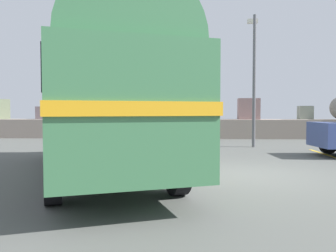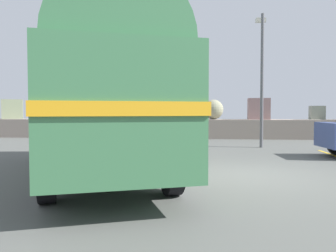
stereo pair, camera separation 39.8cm
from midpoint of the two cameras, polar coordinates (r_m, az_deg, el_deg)
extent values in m
cube|color=#535551|center=(8.87, 11.52, -7.87)|extent=(32.00, 26.00, 0.02)
cube|color=gray|center=(20.49, 6.58, -0.45)|extent=(31.36, 1.80, 1.10)
cube|color=gray|center=(23.94, -26.29, 2.49)|extent=(1.67, 1.71, 1.21)
cube|color=gray|center=(22.56, -20.17, 2.05)|extent=(0.73, 0.77, 0.76)
sphere|color=#A0816D|center=(21.25, -14.56, 2.92)|extent=(1.37, 1.37, 1.37)
cube|color=gray|center=(20.88, -8.55, 2.15)|extent=(0.96, 0.96, 0.76)
sphere|color=gray|center=(20.67, -1.54, 2.12)|extent=(0.72, 0.72, 0.72)
sphere|color=gray|center=(20.56, 5.36, 2.71)|extent=(1.16, 1.16, 1.16)
cube|color=gray|center=(20.93, 12.52, 2.76)|extent=(1.29, 1.08, 1.23)
cube|color=gray|center=(21.82, 21.06, 2.06)|extent=(0.84, 0.75, 0.79)
cube|color=yellow|center=(13.16, 24.64, -4.60)|extent=(0.12, 4.40, 0.01)
cylinder|color=black|center=(11.44, -19.04, -3.15)|extent=(0.60, 1.00, 0.96)
cylinder|color=black|center=(11.60, -8.06, -2.96)|extent=(0.60, 1.00, 0.96)
cylinder|color=black|center=(6.27, -20.06, -7.73)|extent=(0.60, 1.00, 0.96)
cylinder|color=black|center=(6.57, -0.27, -7.12)|extent=(0.60, 1.00, 0.96)
cube|color=#3D764C|center=(8.82, -12.31, 2.29)|extent=(5.22, 8.71, 2.10)
cylinder|color=#3D764C|center=(8.88, -12.37, 9.08)|extent=(4.91, 8.32, 2.20)
cube|color=gold|center=(8.82, -12.31, 2.63)|extent=(5.29, 8.80, 0.20)
cube|color=black|center=(8.84, -12.34, 6.04)|extent=(5.13, 8.40, 0.64)
cube|color=silver|center=(13.10, -14.07, -1.49)|extent=(2.19, 0.96, 0.28)
cylinder|color=black|center=(13.97, 23.99, -2.92)|extent=(0.63, 0.24, 0.62)
cylinder|color=#5B5B60|center=(15.59, 13.21, 7.10)|extent=(0.14, 0.14, 5.73)
cube|color=beige|center=(16.75, 12.96, 16.36)|extent=(0.44, 0.24, 0.18)
camera|label=1|loc=(0.20, -91.31, -0.06)|focal=37.25mm
camera|label=2|loc=(0.20, 88.69, 0.06)|focal=37.25mm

